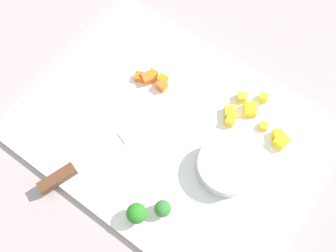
# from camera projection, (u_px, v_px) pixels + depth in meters

# --- Properties ---
(ground_plane) EXTENTS (4.00, 4.00, 0.00)m
(ground_plane) POSITION_uv_depth(u_px,v_px,m) (168.00, 131.00, 0.59)
(ground_plane) COLOR #A19292
(cutting_board) EXTENTS (0.51, 0.37, 0.01)m
(cutting_board) POSITION_uv_depth(u_px,v_px,m) (168.00, 130.00, 0.59)
(cutting_board) COLOR white
(cutting_board) RESTS_ON ground_plane
(prep_bowl) EXTENTS (0.09, 0.09, 0.03)m
(prep_bowl) POSITION_uv_depth(u_px,v_px,m) (226.00, 166.00, 0.54)
(prep_bowl) COLOR #B3BBB9
(prep_bowl) RESTS_ON cutting_board
(chef_knife) EXTENTS (0.13, 0.32, 0.02)m
(chef_knife) POSITION_uv_depth(u_px,v_px,m) (103.00, 150.00, 0.56)
(chef_knife) COLOR silver
(chef_knife) RESTS_ON cutting_board
(carrot_dice_0) EXTENTS (0.02, 0.02, 0.02)m
(carrot_dice_0) POSITION_uv_depth(u_px,v_px,m) (147.00, 78.00, 0.61)
(carrot_dice_0) COLOR orange
(carrot_dice_0) RESTS_ON cutting_board
(carrot_dice_1) EXTENTS (0.02, 0.02, 0.01)m
(carrot_dice_1) POSITION_uv_depth(u_px,v_px,m) (140.00, 77.00, 0.61)
(carrot_dice_1) COLOR orange
(carrot_dice_1) RESTS_ON cutting_board
(carrot_dice_2) EXTENTS (0.02, 0.02, 0.02)m
(carrot_dice_2) POSITION_uv_depth(u_px,v_px,m) (162.00, 86.00, 0.60)
(carrot_dice_2) COLOR orange
(carrot_dice_2) RESTS_ON cutting_board
(carrot_dice_3) EXTENTS (0.02, 0.02, 0.02)m
(carrot_dice_3) POSITION_uv_depth(u_px,v_px,m) (152.00, 75.00, 0.61)
(carrot_dice_3) COLOR orange
(carrot_dice_3) RESTS_ON cutting_board
(carrot_dice_4) EXTENTS (0.02, 0.02, 0.01)m
(carrot_dice_4) POSITION_uv_depth(u_px,v_px,m) (163.00, 79.00, 0.61)
(carrot_dice_4) COLOR orange
(carrot_dice_4) RESTS_ON cutting_board
(pepper_dice_0) EXTENTS (0.02, 0.02, 0.01)m
(pepper_dice_0) POSITION_uv_depth(u_px,v_px,m) (264.00, 126.00, 0.58)
(pepper_dice_0) COLOR yellow
(pepper_dice_0) RESTS_ON cutting_board
(pepper_dice_1) EXTENTS (0.02, 0.02, 0.02)m
(pepper_dice_1) POSITION_uv_depth(u_px,v_px,m) (277.00, 134.00, 0.57)
(pepper_dice_1) COLOR yellow
(pepper_dice_1) RESTS_ON cutting_board
(pepper_dice_2) EXTENTS (0.03, 0.03, 0.02)m
(pepper_dice_2) POSITION_uv_depth(u_px,v_px,m) (250.00, 110.00, 0.59)
(pepper_dice_2) COLOR yellow
(pepper_dice_2) RESTS_ON cutting_board
(pepper_dice_3) EXTENTS (0.02, 0.02, 0.01)m
(pepper_dice_3) POSITION_uv_depth(u_px,v_px,m) (263.00, 98.00, 0.60)
(pepper_dice_3) COLOR yellow
(pepper_dice_3) RESTS_ON cutting_board
(pepper_dice_4) EXTENTS (0.02, 0.02, 0.02)m
(pepper_dice_4) POSITION_uv_depth(u_px,v_px,m) (231.00, 120.00, 0.58)
(pepper_dice_4) COLOR yellow
(pepper_dice_4) RESTS_ON cutting_board
(pepper_dice_5) EXTENTS (0.03, 0.03, 0.01)m
(pepper_dice_5) POSITION_uv_depth(u_px,v_px,m) (230.00, 112.00, 0.59)
(pepper_dice_5) COLOR yellow
(pepper_dice_5) RESTS_ON cutting_board
(pepper_dice_6) EXTENTS (0.02, 0.02, 0.02)m
(pepper_dice_6) POSITION_uv_depth(u_px,v_px,m) (242.00, 97.00, 0.60)
(pepper_dice_6) COLOR yellow
(pepper_dice_6) RESTS_ON cutting_board
(pepper_dice_7) EXTENTS (0.02, 0.03, 0.02)m
(pepper_dice_7) POSITION_uv_depth(u_px,v_px,m) (281.00, 141.00, 0.56)
(pepper_dice_7) COLOR yellow
(pepper_dice_7) RESTS_ON cutting_board
(broccoli_floret_0) EXTENTS (0.03, 0.03, 0.04)m
(broccoli_floret_0) POSITION_uv_depth(u_px,v_px,m) (137.00, 213.00, 0.50)
(broccoli_floret_0) COLOR #84B661
(broccoli_floret_0) RESTS_ON cutting_board
(broccoli_floret_1) EXTENTS (0.03, 0.03, 0.03)m
(broccoli_floret_1) POSITION_uv_depth(u_px,v_px,m) (163.00, 209.00, 0.51)
(broccoli_floret_1) COLOR #97C25A
(broccoli_floret_1) RESTS_ON cutting_board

